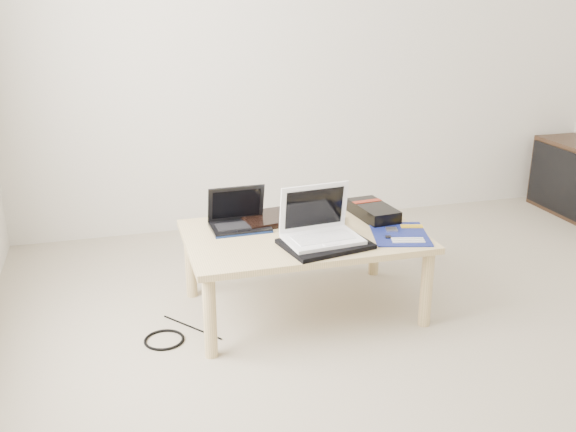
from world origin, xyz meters
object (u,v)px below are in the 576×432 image
object	(u,v)px
netbook	(239,219)
gpu_box	(373,211)
coffee_table	(303,243)
white_laptop	(320,228)

from	to	relation	value
netbook	gpu_box	xyz separation A→B (m)	(0.68, -0.04, -0.01)
coffee_table	white_laptop	distance (m)	0.18
gpu_box	netbook	bearing A→B (deg)	176.38
coffee_table	gpu_box	bearing A→B (deg)	16.28
netbook	white_laptop	xyz separation A→B (m)	(0.31, -0.29, 0.03)
gpu_box	coffee_table	bearing A→B (deg)	-163.72
white_laptop	gpu_box	size ratio (longest dim) A/B	1.11
coffee_table	gpu_box	distance (m)	0.43
white_laptop	gpu_box	world-z (taller)	white_laptop
coffee_table	netbook	distance (m)	0.33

